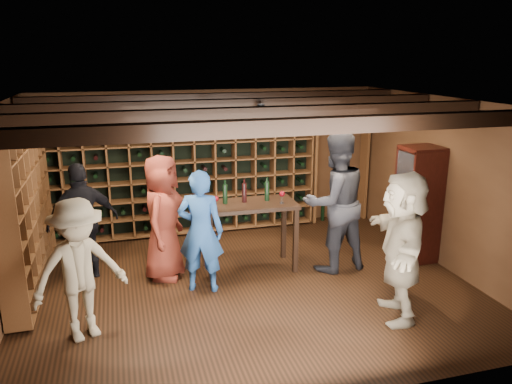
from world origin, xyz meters
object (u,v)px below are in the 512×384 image
object	(u,v)px
man_blue_shirt	(201,231)
guest_khaki	(79,270)
man_grey_suit	(335,202)
guest_beige	(402,246)
guest_woman_black	(83,222)
tasting_table	(249,212)
guest_red_floral	(163,218)
display_cabinet	(417,207)

from	to	relation	value
man_blue_shirt	guest_khaki	bearing A→B (deg)	48.33
man_grey_suit	guest_beige	size ratio (longest dim) A/B	1.13
guest_khaki	guest_woman_black	bearing A→B (deg)	68.79
tasting_table	guest_beige	bearing A→B (deg)	-51.96
man_blue_shirt	guest_beige	xyz separation A→B (m)	(2.16, -1.35, 0.07)
guest_red_floral	guest_woman_black	world-z (taller)	guest_red_floral
man_blue_shirt	guest_khaki	size ratio (longest dim) A/B	1.03
man_blue_shirt	guest_woman_black	world-z (taller)	guest_woman_black
man_grey_suit	guest_red_floral	size ratio (longest dim) A/B	1.16
guest_beige	tasting_table	xyz separation A→B (m)	(-1.38, 1.82, -0.02)
display_cabinet	guest_beige	world-z (taller)	guest_beige
tasting_table	guest_woman_black	bearing A→B (deg)	172.17
guest_red_floral	guest_beige	world-z (taller)	guest_beige
guest_beige	tasting_table	bearing A→B (deg)	-123.43
guest_red_floral	guest_khaki	size ratio (longest dim) A/B	1.09
display_cabinet	guest_beige	distance (m)	1.88
guest_beige	display_cabinet	bearing A→B (deg)	160.96
guest_red_floral	guest_beige	distance (m)	3.22
display_cabinet	man_blue_shirt	size ratio (longest dim) A/B	1.05
guest_woman_black	man_blue_shirt	bearing A→B (deg)	134.81
guest_red_floral	tasting_table	world-z (taller)	guest_red_floral
display_cabinet	guest_woman_black	xyz separation A→B (m)	(-4.85, 0.70, -0.02)
guest_khaki	tasting_table	world-z (taller)	guest_khaki
guest_beige	guest_woman_black	bearing A→B (deg)	-101.15
guest_khaki	man_grey_suit	bearing A→B (deg)	-6.89
guest_woman_black	display_cabinet	bearing A→B (deg)	155.16
display_cabinet	man_grey_suit	world-z (taller)	man_grey_suit
guest_red_floral	guest_woman_black	xyz separation A→B (m)	(-1.07, 0.27, -0.05)
man_grey_suit	guest_khaki	bearing A→B (deg)	7.69
man_blue_shirt	man_grey_suit	xyz separation A→B (m)	(1.98, 0.15, 0.19)
man_grey_suit	guest_khaki	size ratio (longest dim) A/B	1.27
man_blue_shirt	man_grey_suit	world-z (taller)	man_grey_suit
display_cabinet	tasting_table	distance (m)	2.57
display_cabinet	tasting_table	world-z (taller)	display_cabinet
man_blue_shirt	guest_khaki	world-z (taller)	man_blue_shirt
guest_red_floral	man_blue_shirt	bearing A→B (deg)	-116.59
guest_red_floral	guest_beige	size ratio (longest dim) A/B	0.98
guest_khaki	guest_red_floral	bearing A→B (deg)	30.17
man_grey_suit	tasting_table	world-z (taller)	man_grey_suit
display_cabinet	guest_red_floral	distance (m)	3.80
guest_khaki	tasting_table	size ratio (longest dim) A/B	1.19
tasting_table	display_cabinet	bearing A→B (deg)	-6.87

